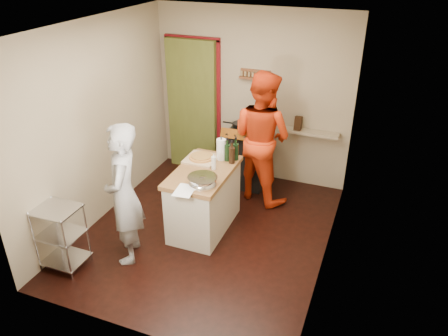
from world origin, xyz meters
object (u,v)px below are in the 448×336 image
(person_stripe, at_px, (124,195))
(person_red, at_px, (262,137))
(stove, at_px, (247,157))
(island, at_px, (204,197))
(wire_shelving, at_px, (61,235))

(person_stripe, distance_m, person_red, 2.17)
(stove, xyz_separation_m, person_red, (0.31, -0.29, 0.49))
(island, distance_m, person_red, 1.22)
(island, height_order, person_red, person_red)
(stove, height_order, island, island)
(wire_shelving, distance_m, person_stripe, 0.85)
(stove, distance_m, island, 1.33)
(stove, bearing_deg, person_red, -43.07)
(stove, distance_m, person_stripe, 2.34)
(wire_shelving, bearing_deg, person_stripe, 35.82)
(person_stripe, bearing_deg, stove, 137.42)
(stove, xyz_separation_m, wire_shelving, (-1.33, -2.62, -0.01))
(person_red, bearing_deg, island, 89.54)
(island, relative_size, person_red, 0.67)
(island, distance_m, person_stripe, 1.13)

